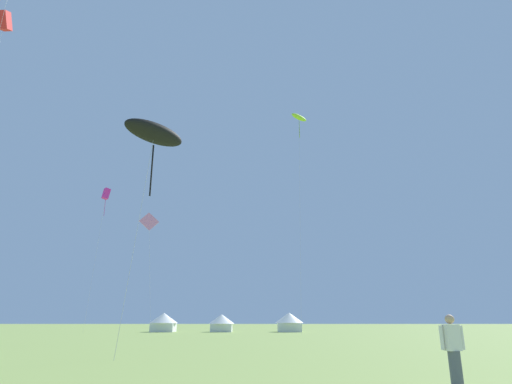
% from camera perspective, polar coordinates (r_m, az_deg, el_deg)
% --- Properties ---
extents(kite_pink_diamond, '(2.71, 1.77, 15.60)m').
position_cam_1_polar(kite_pink_diamond, '(58.95, -14.36, -3.90)').
color(kite_pink_diamond, pink).
rests_on(kite_pink_diamond, ground).
extents(kite_red_box, '(1.64, 3.34, 36.40)m').
position_cam_1_polar(kite_red_box, '(61.27, -30.81, 19.11)').
color(kite_red_box, red).
rests_on(kite_red_box, ground).
extents(kite_magenta_box, '(1.59, 1.28, 20.32)m').
position_cam_1_polar(kite_magenta_box, '(66.56, -19.67, -0.25)').
color(kite_magenta_box, '#E02DA3').
rests_on(kite_magenta_box, ground).
extents(kite_lime_parafoil, '(2.84, 2.81, 28.27)m').
position_cam_1_polar(kite_lime_parafoil, '(58.41, 5.53, 9.84)').
color(kite_lime_parafoil, '#99DB2D').
rests_on(kite_lime_parafoil, ground).
extents(kite_black_parafoil, '(3.38, 3.61, 11.54)m').
position_cam_1_polar(kite_black_parafoil, '(22.97, -13.67, 7.65)').
color(kite_black_parafoil, black).
rests_on(kite_black_parafoil, ground).
extents(person_spectator, '(0.57, 0.31, 1.73)m').
position_cam_1_polar(person_spectator, '(11.74, 24.66, -19.00)').
color(person_spectator, '#565B66').
rests_on(person_spectator, ground).
extents(festival_tent_left, '(4.03, 4.03, 2.62)m').
position_cam_1_polar(festival_tent_left, '(64.95, -12.52, -16.53)').
color(festival_tent_left, white).
rests_on(festival_tent_left, ground).
extents(festival_tent_center, '(3.73, 3.73, 2.42)m').
position_cam_1_polar(festival_tent_center, '(63.79, -4.90, -16.95)').
color(festival_tent_center, white).
rests_on(festival_tent_center, ground).
extents(festival_tent_right, '(4.09, 4.09, 2.66)m').
position_cam_1_polar(festival_tent_right, '(63.78, 4.20, -16.85)').
color(festival_tent_right, white).
rests_on(festival_tent_right, ground).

